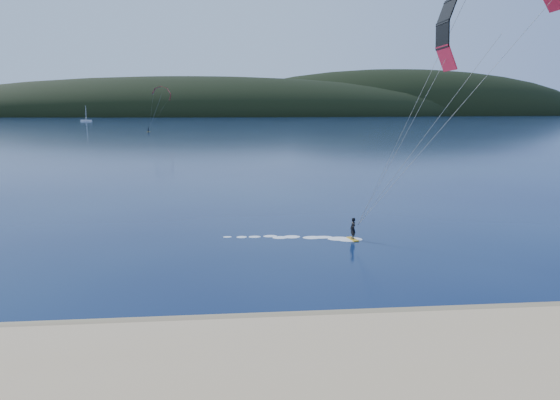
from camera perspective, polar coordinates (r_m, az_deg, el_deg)
ground at (r=20.44m, az=-2.87°, el=-19.24°), size 1800.00×1800.00×0.00m
wet_sand at (r=24.43m, az=-3.36°, el=-13.94°), size 220.00×2.50×0.10m
headland at (r=763.12m, az=-5.33°, el=9.53°), size 1200.00×310.00×140.00m
kitesurfer_near at (r=35.85m, az=23.13°, el=16.25°), size 22.84×8.94×18.79m
kitesurfer_far at (r=225.76m, az=-13.34°, el=11.39°), size 12.01×6.62×18.68m
sailboat at (r=436.79m, az=-21.16°, el=8.45°), size 9.15×5.69×12.73m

